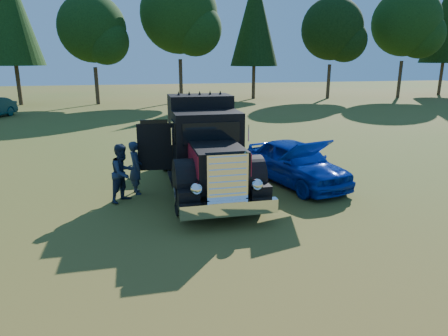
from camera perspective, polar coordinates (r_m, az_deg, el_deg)
ground at (r=11.24m, az=-7.59°, el=-6.50°), size 120.00×120.00×0.00m
treeline at (r=37.77m, az=-9.76°, el=20.56°), size 67.22×24.04×13.84m
diamond_t_truck at (r=12.90m, az=-2.75°, el=2.43°), size 3.38×7.16×3.00m
hotrod_coupe at (r=13.80m, az=10.23°, el=0.79°), size 2.80×4.66×1.89m
spectator_near at (r=12.87m, az=-12.52°, el=0.05°), size 0.54×0.69×1.69m
spectator_far at (r=12.23m, az=-14.24°, el=-0.68°), size 1.07×1.08×1.76m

